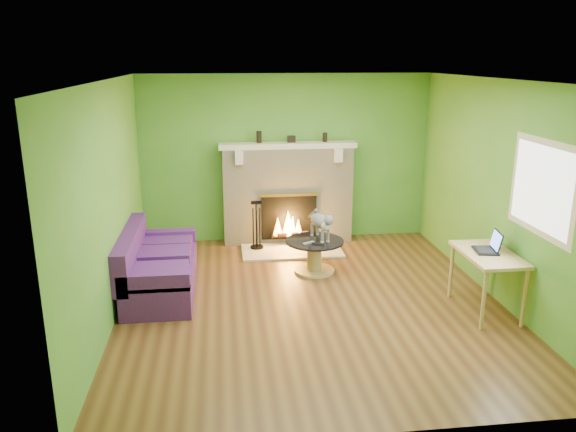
# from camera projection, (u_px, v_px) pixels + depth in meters

# --- Properties ---
(floor) EXTENTS (5.00, 5.00, 0.00)m
(floor) POSITION_uv_depth(u_px,v_px,m) (311.00, 301.00, 6.76)
(floor) COLOR #533117
(floor) RESTS_ON ground
(ceiling) EXTENTS (5.00, 5.00, 0.00)m
(ceiling) POSITION_uv_depth(u_px,v_px,m) (313.00, 80.00, 6.05)
(ceiling) COLOR white
(ceiling) RESTS_ON wall_back
(wall_back) EXTENTS (5.00, 0.00, 5.00)m
(wall_back) POSITION_uv_depth(u_px,v_px,m) (286.00, 159.00, 8.79)
(wall_back) COLOR #45892D
(wall_back) RESTS_ON floor
(wall_front) EXTENTS (5.00, 0.00, 5.00)m
(wall_front) POSITION_uv_depth(u_px,v_px,m) (368.00, 281.00, 4.02)
(wall_front) COLOR #45892D
(wall_front) RESTS_ON floor
(wall_left) EXTENTS (0.00, 5.00, 5.00)m
(wall_left) POSITION_uv_depth(u_px,v_px,m) (109.00, 203.00, 6.15)
(wall_left) COLOR #45892D
(wall_left) RESTS_ON floor
(wall_right) EXTENTS (0.00, 5.00, 5.00)m
(wall_right) POSITION_uv_depth(u_px,v_px,m) (499.00, 191.00, 6.67)
(wall_right) COLOR #45892D
(wall_right) RESTS_ON floor
(window_frame) EXTENTS (0.00, 1.20, 1.20)m
(window_frame) POSITION_uv_depth(u_px,v_px,m) (542.00, 188.00, 5.74)
(window_frame) COLOR silver
(window_frame) RESTS_ON wall_right
(window_pane) EXTENTS (0.00, 1.06, 1.06)m
(window_pane) POSITION_uv_depth(u_px,v_px,m) (541.00, 188.00, 5.74)
(window_pane) COLOR white
(window_pane) RESTS_ON wall_right
(fireplace) EXTENTS (2.10, 0.46, 1.58)m
(fireplace) POSITION_uv_depth(u_px,v_px,m) (288.00, 194.00, 8.76)
(fireplace) COLOR beige
(fireplace) RESTS_ON floor
(hearth) EXTENTS (1.50, 0.75, 0.03)m
(hearth) POSITION_uv_depth(u_px,v_px,m) (292.00, 251.00, 8.48)
(hearth) COLOR beige
(hearth) RESTS_ON floor
(mantel) EXTENTS (2.10, 0.28, 0.08)m
(mantel) POSITION_uv_depth(u_px,v_px,m) (288.00, 145.00, 8.53)
(mantel) COLOR silver
(mantel) RESTS_ON fireplace
(sofa) EXTENTS (0.85, 1.76, 0.79)m
(sofa) POSITION_uv_depth(u_px,v_px,m) (157.00, 268.00, 6.99)
(sofa) COLOR #43185C
(sofa) RESTS_ON floor
(coffee_table) EXTENTS (0.79, 0.79, 0.45)m
(coffee_table) POSITION_uv_depth(u_px,v_px,m) (314.00, 254.00, 7.64)
(coffee_table) COLOR tan
(coffee_table) RESTS_ON floor
(desk) EXTENTS (0.56, 0.96, 0.71)m
(desk) POSITION_uv_depth(u_px,v_px,m) (488.00, 260.00, 6.34)
(desk) COLOR tan
(desk) RESTS_ON floor
(cat) EXTENTS (0.41, 0.71, 0.42)m
(cat) POSITION_uv_depth(u_px,v_px,m) (320.00, 224.00, 7.59)
(cat) COLOR slate
(cat) RESTS_ON coffee_table
(remote_silver) EXTENTS (0.17, 0.11, 0.02)m
(remote_silver) POSITION_uv_depth(u_px,v_px,m) (309.00, 243.00, 7.46)
(remote_silver) COLOR gray
(remote_silver) RESTS_ON coffee_table
(remote_black) EXTENTS (0.16, 0.11, 0.02)m
(remote_black) POSITION_uv_depth(u_px,v_px,m) (318.00, 244.00, 7.41)
(remote_black) COLOR black
(remote_black) RESTS_ON coffee_table
(laptop) EXTENTS (0.32, 0.35, 0.23)m
(laptop) POSITION_uv_depth(u_px,v_px,m) (486.00, 242.00, 6.33)
(laptop) COLOR black
(laptop) RESTS_ON desk
(fire_tools) EXTENTS (0.20, 0.20, 0.74)m
(fire_tools) POSITION_uv_depth(u_px,v_px,m) (257.00, 225.00, 8.46)
(fire_tools) COLOR black
(fire_tools) RESTS_ON hearth
(mantel_vase_left) EXTENTS (0.08, 0.08, 0.18)m
(mantel_vase_left) POSITION_uv_depth(u_px,v_px,m) (259.00, 137.00, 8.47)
(mantel_vase_left) COLOR black
(mantel_vase_left) RESTS_ON mantel
(mantel_vase_right) EXTENTS (0.07, 0.07, 0.14)m
(mantel_vase_right) POSITION_uv_depth(u_px,v_px,m) (325.00, 137.00, 8.60)
(mantel_vase_right) COLOR black
(mantel_vase_right) RESTS_ON mantel
(mantel_box) EXTENTS (0.12, 0.08, 0.10)m
(mantel_box) POSITION_uv_depth(u_px,v_px,m) (291.00, 139.00, 8.54)
(mantel_box) COLOR black
(mantel_box) RESTS_ON mantel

